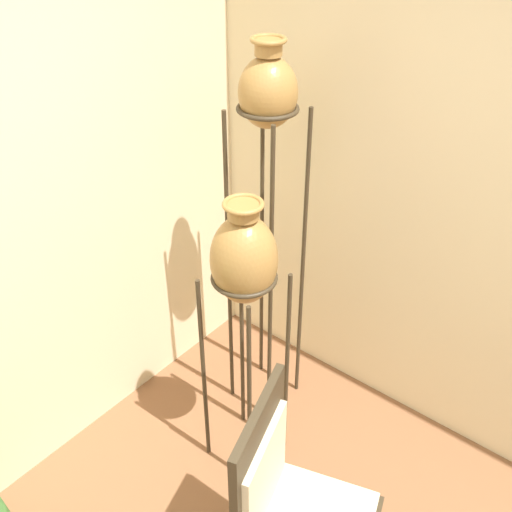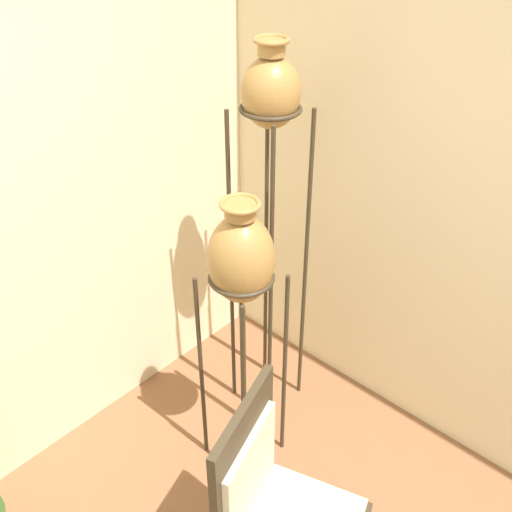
{
  "view_description": "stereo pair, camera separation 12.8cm",
  "coord_description": "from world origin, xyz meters",
  "views": [
    {
      "loc": [
        -0.61,
        -0.36,
        2.51
      ],
      "look_at": [
        1.08,
        1.01,
        1.04
      ],
      "focal_mm": 42.0,
      "sensor_mm": 36.0,
      "label": 1
    },
    {
      "loc": [
        -0.52,
        -0.46,
        2.51
      ],
      "look_at": [
        1.08,
        1.01,
        1.04
      ],
      "focal_mm": 42.0,
      "sensor_mm": 36.0,
      "label": 2
    }
  ],
  "objects": [
    {
      "name": "vase_stand_tall",
      "position": [
        1.27,
        1.1,
        1.61
      ],
      "size": [
        0.28,
        0.28,
        1.93
      ],
      "color": "#382D1E",
      "rests_on": "ground_plane"
    },
    {
      "name": "vase_stand_medium",
      "position": [
        0.9,
        0.93,
        1.13
      ],
      "size": [
        0.29,
        0.29,
        1.42
      ],
      "color": "#382D1E",
      "rests_on": "ground_plane"
    },
    {
      "name": "chair",
      "position": [
        0.45,
        0.34,
        0.59
      ],
      "size": [
        0.57,
        0.56,
        1.04
      ],
      "rotation": [
        0.0,
        0.0,
        0.32
      ],
      "color": "#382D1E",
      "rests_on": "ground_plane"
    }
  ]
}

